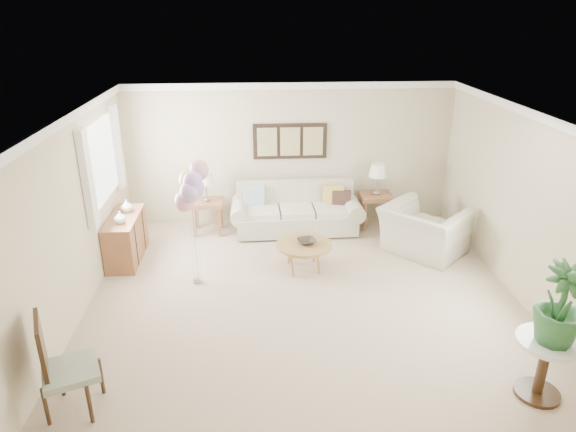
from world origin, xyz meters
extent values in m
plane|color=tan|center=(0.00, 0.00, 0.00)|extent=(6.00, 6.00, 0.00)
cube|color=#BDB18E|center=(0.00, 3.00, 1.30)|extent=(6.00, 0.04, 2.60)
cube|color=#BDB18E|center=(0.00, -3.00, 1.30)|extent=(6.00, 0.04, 2.60)
cube|color=#BDB18E|center=(-3.00, 0.00, 1.30)|extent=(0.04, 6.00, 2.60)
cube|color=#BDB18E|center=(3.00, 0.00, 1.30)|extent=(0.04, 6.00, 2.60)
cube|color=white|center=(0.00, 0.00, 2.59)|extent=(6.00, 6.00, 0.02)
cube|color=white|center=(0.00, 2.97, 2.54)|extent=(6.00, 0.06, 0.12)
cube|color=white|center=(-2.97, 0.00, 2.54)|extent=(0.06, 6.00, 0.12)
cube|color=white|center=(2.97, 0.00, 2.54)|extent=(0.06, 6.00, 0.12)
cube|color=white|center=(-2.98, 1.50, 1.65)|extent=(0.04, 1.40, 1.20)
cube|color=white|center=(-2.94, 0.65, 1.65)|extent=(0.10, 0.22, 1.40)
cube|color=white|center=(-2.94, 2.35, 1.65)|extent=(0.10, 0.22, 1.40)
cube|color=black|center=(0.00, 2.97, 1.55)|extent=(1.35, 0.04, 0.65)
cube|color=#8C8C59|center=(-0.42, 2.94, 1.55)|extent=(0.36, 0.02, 0.52)
cube|color=#8C8C59|center=(0.00, 2.94, 1.55)|extent=(0.36, 0.02, 0.52)
cube|color=#8C8C59|center=(0.42, 2.94, 1.55)|extent=(0.36, 0.02, 0.52)
cube|color=beige|center=(0.07, 2.42, 0.21)|extent=(2.17, 0.93, 0.35)
cube|color=beige|center=(0.07, 2.74, 0.61)|extent=(2.15, 0.26, 0.54)
cylinder|color=beige|center=(-0.95, 2.42, 0.44)|extent=(0.33, 0.89, 0.31)
cylinder|color=beige|center=(1.10, 2.42, 0.44)|extent=(0.33, 0.89, 0.31)
cube|color=beige|center=(-0.54, 2.37, 0.43)|extent=(0.60, 0.72, 0.12)
cube|color=beige|center=(0.07, 2.37, 0.43)|extent=(0.60, 0.72, 0.12)
cube|color=beige|center=(0.69, 2.37, 0.43)|extent=(0.60, 0.72, 0.12)
cube|color=#A1BAD9|center=(-0.69, 2.53, 0.64)|extent=(0.37, 0.12, 0.37)
cube|color=gold|center=(0.76, 2.53, 0.64)|extent=(0.37, 0.12, 0.37)
cube|color=#39261E|center=(0.91, 2.47, 0.59)|extent=(0.33, 0.10, 0.33)
cube|color=beige|center=(0.07, 2.42, 0.02)|extent=(1.95, 0.78, 0.04)
cube|color=brown|center=(-1.52, 2.49, 0.57)|extent=(0.56, 0.51, 0.08)
cube|color=brown|center=(-1.75, 2.28, 0.27)|extent=(0.05, 0.05, 0.53)
cube|color=brown|center=(-1.30, 2.28, 0.27)|extent=(0.05, 0.05, 0.53)
cube|color=brown|center=(-1.75, 2.69, 0.27)|extent=(0.05, 0.05, 0.53)
cube|color=brown|center=(-1.30, 2.69, 0.27)|extent=(0.05, 0.05, 0.53)
cube|color=brown|center=(1.57, 2.58, 0.58)|extent=(0.57, 0.52, 0.08)
cube|color=brown|center=(1.34, 2.37, 0.27)|extent=(0.05, 0.05, 0.54)
cube|color=brown|center=(1.80, 2.37, 0.27)|extent=(0.05, 0.05, 0.54)
cube|color=brown|center=(1.34, 2.79, 0.27)|extent=(0.05, 0.05, 0.54)
cube|color=brown|center=(1.80, 2.79, 0.27)|extent=(0.05, 0.05, 0.54)
cylinder|color=gray|center=(-1.52, 2.49, 0.64)|extent=(0.12, 0.12, 0.05)
cylinder|color=gray|center=(-1.52, 2.49, 0.80)|extent=(0.04, 0.04, 0.27)
cone|color=silver|center=(-1.52, 2.49, 1.04)|extent=(0.30, 0.30, 0.21)
cylinder|color=gray|center=(1.57, 2.58, 0.66)|extent=(0.13, 0.13, 0.06)
cylinder|color=gray|center=(1.57, 2.58, 0.83)|extent=(0.04, 0.04, 0.29)
cone|color=silver|center=(1.57, 2.58, 1.09)|extent=(0.33, 0.33, 0.23)
cylinder|color=#9F7A42|center=(0.07, 0.95, 0.42)|extent=(0.87, 0.87, 0.05)
cylinder|color=#9F7A42|center=(0.28, 1.16, 0.20)|extent=(0.03, 0.03, 0.39)
cylinder|color=#9F7A42|center=(-0.13, 1.16, 0.20)|extent=(0.03, 0.03, 0.39)
cylinder|color=#9F7A42|center=(-0.13, 0.75, 0.20)|extent=(0.03, 0.03, 0.39)
cylinder|color=#9F7A42|center=(0.28, 0.75, 0.20)|extent=(0.03, 0.03, 0.39)
imported|color=#2B241E|center=(0.11, 0.95, 0.48)|extent=(0.34, 0.34, 0.07)
imported|color=beige|center=(2.11, 1.40, 0.40)|extent=(1.64, 1.65, 0.81)
cylinder|color=silver|center=(2.28, -2.03, 0.67)|extent=(0.64, 0.64, 0.04)
cylinder|color=#3A2416|center=(2.28, -2.03, 0.33)|extent=(0.11, 0.11, 0.64)
cylinder|color=#3A2416|center=(2.28, -2.03, 0.01)|extent=(0.47, 0.47, 0.01)
imported|color=#205227|center=(2.31, -2.05, 1.12)|extent=(0.61, 0.61, 0.86)
cube|color=gray|center=(-2.54, -1.90, 0.47)|extent=(0.68, 0.68, 0.07)
cylinder|color=#3A2416|center=(-2.75, -2.11, 0.22)|extent=(0.04, 0.04, 0.43)
cylinder|color=#3A2416|center=(-2.33, -2.11, 0.22)|extent=(0.04, 0.04, 0.43)
cylinder|color=#3A2416|center=(-2.75, -1.69, 0.22)|extent=(0.04, 0.04, 0.43)
cylinder|color=#3A2416|center=(-2.33, -1.69, 0.22)|extent=(0.04, 0.04, 0.43)
cube|color=#3A2416|center=(-2.77, -1.90, 0.78)|extent=(0.23, 0.48, 0.58)
cube|color=brown|center=(-2.76, 1.50, 0.37)|extent=(0.45, 1.20, 0.74)
cube|color=#3A2416|center=(-2.75, 1.20, 0.37)|extent=(0.46, 0.02, 0.70)
cube|color=#3A2416|center=(-2.75, 1.80, 0.37)|extent=(0.46, 0.02, 0.70)
imported|color=silver|center=(-2.74, 1.25, 0.84)|extent=(0.22, 0.22, 0.19)
imported|color=#B7BCB0|center=(-2.74, 1.71, 0.84)|extent=(0.24, 0.24, 0.20)
cube|color=gray|center=(-1.56, 0.63, 0.04)|extent=(0.10, 0.10, 0.08)
ellipsoid|color=pink|center=(-1.64, 0.56, 1.33)|extent=(0.27, 0.27, 0.31)
cylinder|color=silver|center=(-1.60, 0.59, 0.62)|extent=(0.01, 0.01, 1.10)
ellipsoid|color=#AE85C6|center=(-1.49, 0.57, 1.53)|extent=(0.27, 0.27, 0.31)
cylinder|color=silver|center=(-1.53, 0.60, 0.72)|extent=(0.01, 0.01, 1.29)
ellipsoid|color=#FFB246|center=(-1.59, 0.74, 1.58)|extent=(0.27, 0.27, 0.31)
cylinder|color=silver|center=(-1.57, 0.68, 0.75)|extent=(0.01, 0.01, 1.34)
ellipsoid|color=pink|center=(-1.43, 0.74, 1.72)|extent=(0.27, 0.27, 0.31)
cylinder|color=silver|center=(-1.50, 0.68, 0.82)|extent=(0.01, 0.01, 1.49)
ellipsoid|color=#AE85C6|center=(-1.55, 0.50, 1.48)|extent=(0.27, 0.27, 0.31)
cylinder|color=silver|center=(-1.56, 0.56, 0.70)|extent=(0.01, 0.01, 1.25)
ellipsoid|color=#AE85C6|center=(-1.51, 0.56, 1.61)|extent=(0.27, 0.27, 0.31)
cylinder|color=silver|center=(-1.54, 0.59, 0.77)|extent=(0.01, 0.01, 1.38)
camera|label=1|loc=(-0.66, -6.18, 3.83)|focal=32.00mm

